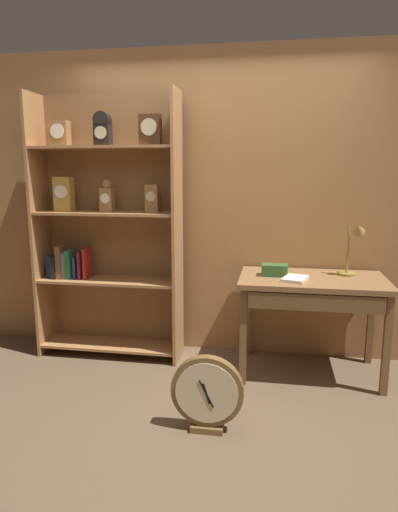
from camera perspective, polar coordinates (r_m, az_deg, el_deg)
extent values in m
plane|color=brown|center=(2.99, -1.11, -21.31)|extent=(10.00, 10.00, 0.00)
cube|color=#9E6B3D|center=(3.90, 2.62, 6.46)|extent=(4.80, 0.05, 2.60)
cube|color=#9E6B3D|center=(4.11, -19.45, 3.42)|extent=(0.02, 0.34, 2.22)
cube|color=#9E6B3D|center=(3.68, -2.75, 3.23)|extent=(0.03, 0.34, 2.22)
cube|color=brown|center=(4.00, -10.72, 3.67)|extent=(1.23, 0.01, 2.22)
cube|color=#9E6B3D|center=(4.11, -11.02, -10.92)|extent=(1.18, 0.32, 0.02)
cube|color=#9E6B3D|center=(3.93, -11.32, -3.06)|extent=(1.18, 0.32, 0.02)
cube|color=#9E6B3D|center=(3.84, -11.64, 5.34)|extent=(1.18, 0.32, 0.02)
cube|color=#9E6B3D|center=(3.83, -11.94, 13.31)|extent=(1.18, 0.32, 0.02)
cube|color=olive|center=(4.01, -17.22, 14.59)|extent=(0.15, 0.10, 0.21)
cylinder|color=silver|center=(3.97, -17.58, 14.87)|extent=(0.12, 0.01, 0.12)
cube|color=#B28C38|center=(3.97, -16.75, 7.52)|extent=(0.15, 0.11, 0.29)
cylinder|color=silver|center=(3.92, -17.15, 7.80)|extent=(0.11, 0.01, 0.11)
cube|color=black|center=(3.81, -12.09, 14.80)|extent=(0.13, 0.09, 0.17)
cylinder|color=black|center=(3.82, -12.16, 16.52)|extent=(0.13, 0.09, 0.13)
cylinder|color=#C6B78C|center=(3.76, -12.39, 15.05)|extent=(0.10, 0.01, 0.10)
cube|color=olive|center=(3.82, -11.56, 6.99)|extent=(0.10, 0.09, 0.20)
sphere|color=olive|center=(3.82, -11.63, 8.85)|extent=(0.09, 0.09, 0.09)
cylinder|color=silver|center=(3.78, -11.84, 7.18)|extent=(0.08, 0.01, 0.08)
cube|color=#472816|center=(3.69, -6.19, 15.61)|extent=(0.17, 0.08, 0.24)
cylinder|color=#C6B78C|center=(3.65, -6.39, 15.96)|extent=(0.13, 0.01, 0.13)
cube|color=olive|center=(3.73, -5.96, 7.27)|extent=(0.11, 0.07, 0.23)
cylinder|color=#C6B78C|center=(3.69, -6.14, 7.51)|extent=(0.08, 0.01, 0.08)
cube|color=#19234C|center=(4.13, -18.20, -1.20)|extent=(0.03, 0.13, 0.19)
cube|color=black|center=(4.08, -17.67, -1.26)|extent=(0.04, 0.16, 0.20)
cube|color=brown|center=(4.06, -17.03, -0.70)|extent=(0.04, 0.16, 0.28)
cube|color=slate|center=(4.07, -16.37, -1.08)|extent=(0.03, 0.16, 0.22)
cube|color=#236638|center=(4.02, -16.04, -0.99)|extent=(0.04, 0.13, 0.25)
cube|color=navy|center=(4.03, -15.22, -1.35)|extent=(0.02, 0.14, 0.19)
cube|color=maroon|center=(4.00, -14.68, -1.08)|extent=(0.02, 0.13, 0.24)
cube|color=maroon|center=(3.99, -13.98, -0.87)|extent=(0.03, 0.16, 0.26)
cube|color=brown|center=(3.58, 14.22, -2.97)|extent=(1.11, 0.66, 0.04)
cube|color=brown|center=(3.42, 5.63, -10.21)|extent=(0.05, 0.05, 0.74)
cube|color=brown|center=(3.50, 22.70, -10.48)|extent=(0.05, 0.05, 0.74)
cube|color=brown|center=(3.95, 6.23, -7.31)|extent=(0.05, 0.05, 0.74)
cube|color=brown|center=(4.02, 20.94, -7.63)|extent=(0.05, 0.05, 0.74)
cube|color=brown|center=(3.30, 14.55, -5.75)|extent=(0.95, 0.03, 0.12)
cylinder|color=olive|center=(3.73, 18.18, -2.15)|extent=(0.14, 0.14, 0.02)
cylinder|color=olive|center=(3.69, 18.35, 0.69)|extent=(0.02, 0.02, 0.35)
cone|color=olive|center=(3.63, 19.57, 3.28)|extent=(0.13, 0.14, 0.12)
cube|color=#2D5123|center=(3.56, 9.56, -1.76)|extent=(0.20, 0.13, 0.09)
cube|color=silver|center=(3.44, 12.07, -2.84)|extent=(0.22, 0.26, 0.02)
cube|color=brown|center=(2.99, 1.04, -20.90)|extent=(0.20, 0.11, 0.04)
cylinder|color=brown|center=(2.87, 1.06, -16.73)|extent=(0.45, 0.06, 0.45)
cylinder|color=#C6B78C|center=(2.84, 0.95, -17.04)|extent=(0.39, 0.01, 0.39)
cube|color=black|center=(2.84, 0.94, -17.08)|extent=(0.05, 0.01, 0.13)
cube|color=black|center=(2.84, 0.93, -17.09)|extent=(0.09, 0.01, 0.17)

